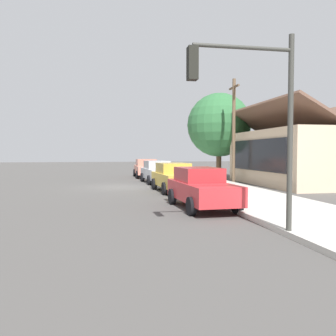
# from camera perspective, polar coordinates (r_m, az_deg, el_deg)

# --- Properties ---
(ground_plane) EXTENTS (120.00, 120.00, 0.00)m
(ground_plane) POSITION_cam_1_polar(r_m,az_deg,el_deg) (22.44, -7.50, -3.09)
(ground_plane) COLOR #4C4947
(sidewalk_curb) EXTENTS (60.00, 4.20, 0.16)m
(sidewalk_curb) POSITION_cam_1_polar(r_m,az_deg,el_deg) (23.40, 6.34, -2.66)
(sidewalk_curb) COLOR beige
(sidewalk_curb) RESTS_ON ground
(car_coral) EXTENTS (4.73, 2.14, 1.59)m
(car_coral) POSITION_cam_1_polar(r_m,az_deg,el_deg) (31.11, -3.51, -0.00)
(car_coral) COLOR #EA8C75
(car_coral) RESTS_ON ground
(car_silver) EXTENTS (4.68, 2.19, 1.59)m
(car_silver) POSITION_cam_1_polar(r_m,az_deg,el_deg) (25.32, -1.68, -0.58)
(car_silver) COLOR silver
(car_silver) RESTS_ON ground
(car_mustard) EXTENTS (4.49, 2.22, 1.59)m
(car_mustard) POSITION_cam_1_polar(r_m,az_deg,el_deg) (19.74, 1.06, -1.47)
(car_mustard) COLOR gold
(car_mustard) RESTS_ON ground
(car_cherry) EXTENTS (4.51, 2.10, 1.59)m
(car_cherry) POSITION_cam_1_polar(r_m,az_deg,el_deg) (13.90, 5.39, -3.18)
(car_cherry) COLOR red
(car_cherry) RESTS_ON ground
(storefront_building) EXTENTS (10.61, 6.44, 5.43)m
(storefront_building) POSITION_cam_1_polar(r_m,az_deg,el_deg) (25.64, 20.34, 1.89)
(storefront_building) COLOR #CCB293
(storefront_building) RESTS_ON ground
(shade_tree) EXTENTS (5.42, 5.42, 7.24)m
(shade_tree) POSITION_cam_1_polar(r_m,az_deg,el_deg) (30.63, 8.25, 6.87)
(shade_tree) COLOR brown
(shade_tree) RESTS_ON ground
(traffic_light_main) EXTENTS (0.37, 2.79, 5.20)m
(traffic_light_main) POSITION_cam_1_polar(r_m,az_deg,el_deg) (9.25, 13.38, 10.51)
(traffic_light_main) COLOR #383833
(traffic_light_main) RESTS_ON ground
(utility_pole_wooden) EXTENTS (1.80, 0.24, 7.50)m
(utility_pole_wooden) POSITION_cam_1_polar(r_m,az_deg,el_deg) (26.12, 10.58, 6.30)
(utility_pole_wooden) COLOR brown
(utility_pole_wooden) RESTS_ON ground
(fire_hydrant_red) EXTENTS (0.22, 0.22, 0.71)m
(fire_hydrant_red) POSITION_cam_1_polar(r_m,az_deg,el_deg) (17.47, 7.42, -3.06)
(fire_hydrant_red) COLOR red
(fire_hydrant_red) RESTS_ON sidewalk_curb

